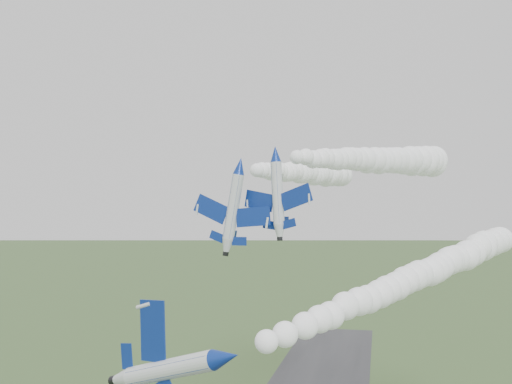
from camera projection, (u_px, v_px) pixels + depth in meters
jet_lead at (225, 358)px, 38.00m from camera, size 6.77×12.05×9.86m
smoke_trail_jet_lead at (432, 269)px, 72.55m from camera, size 32.14×74.66×4.69m
jet_pair_left at (240, 166)px, 68.53m from camera, size 10.05×12.04×3.29m
smoke_trail_jet_pair_left at (310, 173)px, 99.20m from camera, size 14.63×59.32×4.76m
jet_pair_right at (275, 154)px, 67.26m from camera, size 9.31×10.65×2.79m
smoke_trail_jet_pair_right at (381, 160)px, 90.37m from camera, size 26.63×51.07×5.44m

